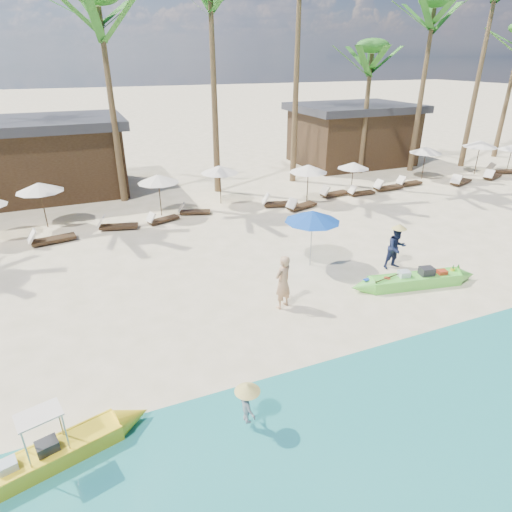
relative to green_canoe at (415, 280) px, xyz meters
name	(u,v)px	position (x,y,z in m)	size (l,w,h in m)	color
ground	(290,314)	(-4.92, 0.08, -0.23)	(240.00, 240.00, 0.00)	#FCE2BA
wet_sand_strip	(391,427)	(-4.92, -4.92, -0.23)	(240.00, 4.50, 0.01)	tan
green_canoe	(415,280)	(0.00, 0.00, 0.00)	(5.35, 1.31, 0.68)	#5CD340
yellow_canoe	(39,461)	(-12.04, -3.11, -0.01)	(5.00, 1.62, 1.32)	yellow
tourist	(283,282)	(-4.96, 0.54, 0.69)	(0.67, 0.44, 1.83)	tan
vendor_green	(396,248)	(0.29, 1.47, 0.61)	(0.82, 0.64, 1.68)	#161D3C
vendor_yellow	(248,405)	(-7.86, -3.70, 0.40)	(0.59, 0.34, 0.91)	gray
blue_umbrella	(313,216)	(-2.62, 2.90, 1.81)	(2.10, 2.10, 2.26)	#99999E
resort_parasol_4	(39,187)	(-12.23, 11.41, 1.75)	(2.13, 2.13, 2.19)	#382617
lounger_4_left	(50,239)	(-12.07, 9.20, -0.01)	(1.99, 0.89, 0.65)	#382617
lounger_4_right	(116,225)	(-9.22, 9.82, -0.02)	(1.91, 1.00, 0.62)	#382617
resort_parasol_5	(158,179)	(-6.84, 10.97, 1.71)	(2.09, 2.09, 2.15)	#382617
lounger_5_left	(161,219)	(-7.05, 9.90, -0.05)	(1.70, 0.99, 0.55)	#382617
resort_parasol_6	(220,169)	(-3.38, 11.67, 1.71)	(2.08, 2.08, 2.15)	#382617
lounger_6_left	(193,211)	(-5.30, 10.51, -0.04)	(1.72, 0.99, 0.56)	#382617
lounger_6_right	(278,203)	(-0.67, 9.95, -0.01)	(2.05, 1.10, 0.66)	#382617
resort_parasol_7	(308,168)	(1.12, 9.97, 1.71)	(2.09, 2.09, 2.15)	#382617
lounger_7_left	(300,205)	(0.24, 9.09, -0.02)	(1.94, 1.08, 0.63)	#382617
lounger_7_right	(333,193)	(3.10, 10.40, -0.02)	(1.91, 0.81, 0.63)	#382617
resort_parasol_8	(353,165)	(4.39, 10.46, 1.48)	(1.84, 1.84, 1.90)	#382617
lounger_8_left	(360,192)	(4.71, 9.98, -0.04)	(1.66, 0.53, 0.56)	#382617
resort_parasol_9	(426,150)	(10.72, 11.54, 1.70)	(2.08, 2.08, 2.14)	#382617
lounger_9_left	(386,187)	(6.79, 10.23, -0.02)	(1.90, 0.63, 0.64)	#382617
lounger_9_right	(408,183)	(8.70, 10.54, -0.03)	(1.84, 0.67, 0.61)	#382617
resort_parasol_10	(481,144)	(15.01, 11.11, 1.88)	(2.27, 2.27, 2.34)	#382617
lounger_10_left	(460,181)	(11.99, 9.48, -0.01)	(1.99, 1.17, 0.65)	#382617
lounger_10_right	(492,176)	(15.07, 9.73, -0.02)	(1.95, 1.17, 0.63)	#382617
resort_parasol_11	(512,147)	(17.62, 10.68, 1.53)	(1.89, 1.89, 1.95)	#382617
lounger_11_left	(499,170)	(16.74, 10.59, -0.01)	(2.05, 1.23, 0.66)	#382617
palm_3	(102,31)	(-8.28, 14.35, 8.35)	(2.08, 2.08, 10.52)	brown
palm_4	(211,14)	(-2.78, 14.09, 9.22)	(2.08, 2.08, 11.70)	brown
palm_6	(371,63)	(7.91, 14.60, 6.82)	(2.08, 2.08, 8.51)	brown
palm_7	(431,30)	(11.64, 13.76, 8.76)	(2.08, 2.08, 11.08)	brown
palm_8	(492,10)	(16.15, 13.41, 9.95)	(2.08, 2.08, 12.70)	brown
pavilion_west	(30,157)	(-12.92, 17.58, 1.96)	(10.80, 6.60, 4.30)	#382617
pavilion_east	(352,133)	(9.08, 17.58, 1.97)	(8.80, 6.60, 4.30)	#382617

